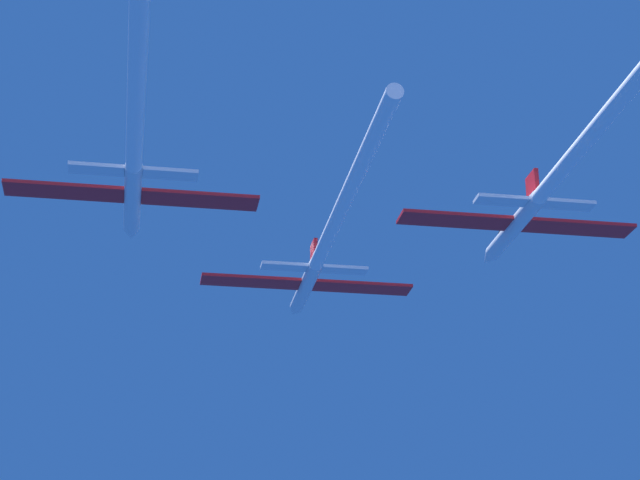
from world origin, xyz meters
TOP-DOWN VIEW (x-y plane):
  - jet_lead at (0.62, -8.83)m, footprint 17.26×41.00m
  - jet_left_wing at (-13.69, -21.69)m, footprint 17.26×36.33m
  - jet_right_wing at (13.66, -22.19)m, footprint 17.26×37.74m

SIDE VIEW (x-z plane):
  - jet_lead at x=0.62m, z-range -2.07..0.79m
  - jet_right_wing at x=13.66m, z-range -1.86..1.00m
  - jet_left_wing at x=-13.69m, z-range -1.60..1.26m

